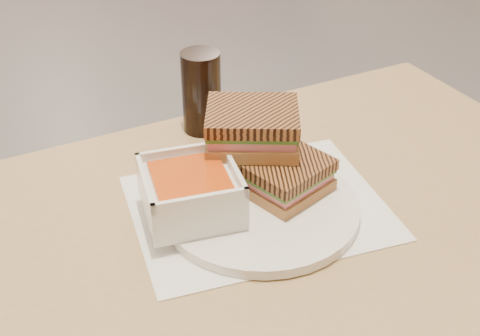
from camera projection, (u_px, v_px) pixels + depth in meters
name	position (u px, v px, depth m)	size (l,w,h in m)	color
main_table	(216.00, 316.00, 0.87)	(1.23, 0.76, 0.75)	tan
tray_liner	(258.00, 207.00, 0.89)	(0.37, 0.30, 0.00)	white
plate	(260.00, 207.00, 0.87)	(0.27, 0.27, 0.01)	white
soup_bowl	(191.00, 193.00, 0.84)	(0.14, 0.14, 0.07)	white
panini_lower	(288.00, 177.00, 0.88)	(0.13, 0.12, 0.05)	#B1763E
panini_upper	(252.00, 127.00, 0.88)	(0.16, 0.15, 0.06)	#B1763E
cola_glass	(201.00, 92.00, 1.03)	(0.06, 0.06, 0.14)	black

